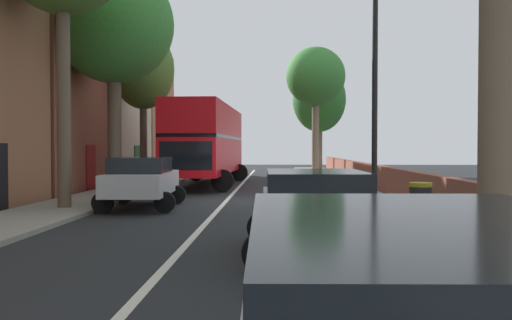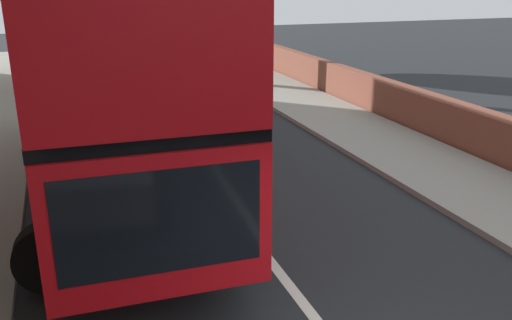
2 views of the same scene
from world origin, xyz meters
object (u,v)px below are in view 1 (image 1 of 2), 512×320
(lamppost_right, at_px, (375,74))
(street_tree_left_2, at_px, (143,70))
(double_decker_bus, at_px, (207,140))
(parked_car_white_left_2, at_px, (215,163))
(parked_car_grey_right_3, at_px, (314,207))
(parked_car_silver_left_1, at_px, (142,179))
(litter_bin_right, at_px, (420,203))
(street_tree_right_3, at_px, (319,100))
(street_tree_right_5, at_px, (316,78))
(street_tree_left_4, at_px, (114,26))

(lamppost_right, bearing_deg, street_tree_left_2, 123.77)
(double_decker_bus, xyz_separation_m, street_tree_left_2, (-3.38, 0.24, 3.64))
(parked_car_white_left_2, relative_size, parked_car_grey_right_3, 1.05)
(double_decker_bus, height_order, lamppost_right, lamppost_right)
(parked_car_silver_left_1, xyz_separation_m, litter_bin_right, (7.80, -4.05, -0.32))
(street_tree_right_3, bearing_deg, lamppost_right, -91.89)
(parked_car_grey_right_3, xyz_separation_m, street_tree_right_5, (2.02, 26.28, 5.78))
(street_tree_left_2, relative_size, lamppost_right, 1.27)
(parked_car_white_left_2, distance_m, lamppost_right, 25.51)
(litter_bin_right, bearing_deg, street_tree_left_2, 125.40)
(street_tree_left_4, distance_m, street_tree_right_5, 17.01)
(parked_car_grey_right_3, bearing_deg, double_decker_bus, 103.36)
(lamppost_right, distance_m, litter_bin_right, 3.38)
(street_tree_left_2, height_order, litter_bin_right, street_tree_left_2)
(parked_car_silver_left_1, bearing_deg, parked_car_grey_right_3, -55.88)
(street_tree_left_2, xyz_separation_m, litter_bin_right, (10.38, -14.61, -5.37))
(parked_car_silver_left_1, distance_m, street_tree_right_3, 26.11)
(double_decker_bus, relative_size, street_tree_left_4, 1.22)
(street_tree_left_2, bearing_deg, parked_car_grey_right_3, -67.08)
(street_tree_left_4, relative_size, litter_bin_right, 9.31)
(double_decker_bus, relative_size, litter_bin_right, 11.40)
(parked_car_white_left_2, height_order, street_tree_left_4, street_tree_left_4)
(street_tree_right_3, relative_size, street_tree_left_4, 0.87)
(parked_car_silver_left_1, relative_size, lamppost_right, 0.67)
(lamppost_right, relative_size, litter_bin_right, 6.30)
(street_tree_left_2, height_order, lamppost_right, street_tree_left_2)
(parked_car_grey_right_3, relative_size, street_tree_left_4, 0.46)
(double_decker_bus, bearing_deg, street_tree_left_2, 175.96)
(double_decker_bus, distance_m, parked_car_white_left_2, 10.75)
(parked_car_white_left_2, bearing_deg, parked_car_silver_left_1, -89.99)
(parked_car_grey_right_3, bearing_deg, street_tree_right_5, 85.61)
(double_decker_bus, bearing_deg, street_tree_right_5, 54.07)
(parked_car_silver_left_1, bearing_deg, street_tree_left_4, 116.32)
(street_tree_left_2, bearing_deg, lamppost_right, -56.23)
(street_tree_right_5, bearing_deg, litter_bin_right, -88.05)
(parked_car_silver_left_1, height_order, parked_car_white_left_2, parked_car_silver_left_1)
(street_tree_right_3, relative_size, street_tree_right_5, 0.95)
(parked_car_white_left_2, relative_size, street_tree_right_5, 0.53)
(parked_car_grey_right_3, distance_m, lamppost_right, 5.19)
(parked_car_grey_right_3, bearing_deg, lamppost_right, 65.27)
(parked_car_silver_left_1, distance_m, parked_car_grey_right_3, 8.91)
(parked_car_grey_right_3, xyz_separation_m, litter_bin_right, (2.80, 3.33, -0.28))
(double_decker_bus, bearing_deg, street_tree_left_4, -118.86)
(parked_car_white_left_2, xyz_separation_m, street_tree_right_5, (7.02, -2.04, 5.78))
(double_decker_bus, xyz_separation_m, street_tree_right_5, (6.22, 8.58, 4.32))
(street_tree_left_2, xyz_separation_m, street_tree_right_5, (9.60, 8.34, 0.68))
(street_tree_left_2, relative_size, street_tree_right_3, 0.98)
(double_decker_bus, xyz_separation_m, parked_car_silver_left_1, (-0.80, -10.32, -1.41))
(double_decker_bus, bearing_deg, street_tree_right_3, 63.96)
(street_tree_left_4, bearing_deg, street_tree_right_3, 63.14)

